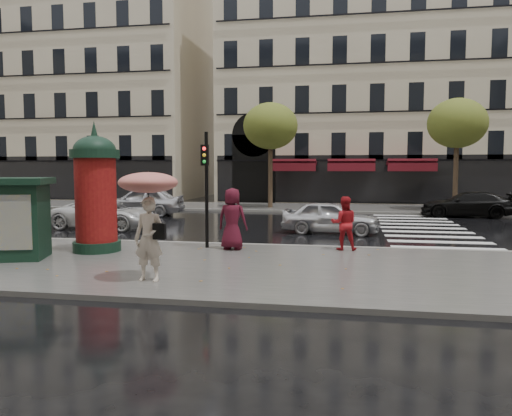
% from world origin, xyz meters
% --- Properties ---
extents(ground, '(160.00, 160.00, 0.00)m').
position_xyz_m(ground, '(0.00, 0.00, 0.00)').
color(ground, black).
rests_on(ground, ground).
extents(near_sidewalk, '(90.00, 7.00, 0.12)m').
position_xyz_m(near_sidewalk, '(0.00, -0.50, 0.06)').
color(near_sidewalk, '#474744').
rests_on(near_sidewalk, ground).
extents(far_sidewalk, '(90.00, 6.00, 0.12)m').
position_xyz_m(far_sidewalk, '(0.00, 19.00, 0.06)').
color(far_sidewalk, '#474744').
rests_on(far_sidewalk, ground).
extents(near_kerb, '(90.00, 0.25, 0.14)m').
position_xyz_m(near_kerb, '(0.00, 3.00, 0.07)').
color(near_kerb, slate).
rests_on(near_kerb, ground).
extents(far_kerb, '(90.00, 0.25, 0.14)m').
position_xyz_m(far_kerb, '(0.00, 16.00, 0.07)').
color(far_kerb, slate).
rests_on(far_kerb, ground).
extents(zebra_crossing, '(3.60, 11.75, 0.01)m').
position_xyz_m(zebra_crossing, '(6.00, 9.60, 0.01)').
color(zebra_crossing, silver).
rests_on(zebra_crossing, ground).
extents(bldg_far_corner, '(26.00, 14.00, 22.90)m').
position_xyz_m(bldg_far_corner, '(6.00, 30.00, 11.31)').
color(bldg_far_corner, '#B7A88C').
rests_on(bldg_far_corner, ground).
extents(bldg_far_left, '(24.00, 14.00, 22.90)m').
position_xyz_m(bldg_far_left, '(-22.00, 30.00, 11.31)').
color(bldg_far_left, '#B7A88C').
rests_on(bldg_far_left, ground).
extents(tree_far_left, '(3.40, 3.40, 6.64)m').
position_xyz_m(tree_far_left, '(-2.00, 18.00, 5.17)').
color(tree_far_left, '#38281C').
rests_on(tree_far_left, ground).
extents(tree_far_right, '(3.40, 3.40, 6.64)m').
position_xyz_m(tree_far_right, '(9.00, 18.00, 5.17)').
color(tree_far_right, '#38281C').
rests_on(tree_far_right, ground).
extents(woman_umbrella, '(1.30, 1.30, 2.50)m').
position_xyz_m(woman_umbrella, '(-1.55, -2.61, 1.77)').
color(woman_umbrella, beige).
rests_on(woman_umbrella, near_sidewalk).
extents(woman_red, '(0.82, 0.66, 1.63)m').
position_xyz_m(woman_red, '(2.66, 2.40, 0.94)').
color(woman_red, '#AB151C').
rests_on(woman_red, near_sidewalk).
extents(man_burgundy, '(0.99, 0.72, 1.89)m').
position_xyz_m(man_burgundy, '(-0.71, 1.87, 1.06)').
color(man_burgundy, '#470E1C').
rests_on(man_burgundy, near_sidewalk).
extents(morris_column, '(1.45, 1.45, 3.89)m').
position_xyz_m(morris_column, '(-4.65, 0.85, 1.98)').
color(morris_column, black).
rests_on(morris_column, near_sidewalk).
extents(traffic_light, '(0.23, 0.34, 3.61)m').
position_xyz_m(traffic_light, '(-1.57, 2.01, 2.31)').
color(traffic_light, black).
rests_on(traffic_light, near_sidewalk).
extents(newsstand, '(2.23, 2.04, 2.23)m').
position_xyz_m(newsstand, '(-6.24, -0.71, 1.27)').
color(newsstand, black).
rests_on(newsstand, near_sidewalk).
extents(car_silver, '(4.01, 1.95, 1.32)m').
position_xyz_m(car_silver, '(2.12, 7.03, 0.66)').
color(car_silver, silver).
rests_on(car_silver, ground).
extents(car_white, '(4.60, 2.31, 1.25)m').
position_xyz_m(car_white, '(-7.48, 6.91, 0.63)').
color(car_white, silver).
rests_on(car_white, ground).
extents(car_black, '(4.82, 2.38, 1.35)m').
position_xyz_m(car_black, '(9.01, 15.00, 0.67)').
color(car_black, black).
rests_on(car_black, ground).
extents(car_far_silver, '(4.78, 2.36, 1.57)m').
position_xyz_m(car_far_silver, '(-8.32, 12.65, 0.78)').
color(car_far_silver, '#BABABF').
rests_on(car_far_silver, ground).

